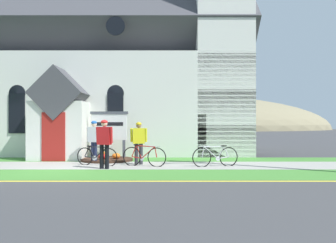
{
  "coord_description": "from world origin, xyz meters",
  "views": [
    {
      "loc": [
        3.93,
        -11.75,
        1.66
      ],
      "look_at": [
        3.87,
        2.65,
        1.71
      ],
      "focal_mm": 36.81,
      "sensor_mm": 36.0,
      "label": 1
    }
  ],
  "objects_px": {
    "bicycle_blue": "(98,156)",
    "bicycle_white": "(217,156)",
    "roadside_conifer": "(231,78)",
    "cyclist_in_blue_jersey": "(95,138)",
    "church_sign": "(111,128)",
    "cyclist_in_red_jersey": "(106,140)",
    "bicycle_yellow": "(145,156)",
    "cyclist_in_white_jersey": "(140,140)"
  },
  "relations": [
    {
      "from": "bicycle_white",
      "to": "cyclist_in_blue_jersey",
      "type": "xyz_separation_m",
      "value": [
        -4.83,
        1.16,
        0.64
      ]
    },
    {
      "from": "cyclist_in_blue_jersey",
      "to": "bicycle_yellow",
      "type": "bearing_deg",
      "value": -26.59
    },
    {
      "from": "bicycle_white",
      "to": "roadside_conifer",
      "type": "distance_m",
      "value": 9.57
    },
    {
      "from": "bicycle_blue",
      "to": "cyclist_in_blue_jersey",
      "type": "xyz_separation_m",
      "value": [
        -0.28,
        0.83,
        0.66
      ]
    },
    {
      "from": "bicycle_white",
      "to": "cyclist_in_red_jersey",
      "type": "distance_m",
      "value": 4.18
    },
    {
      "from": "bicycle_blue",
      "to": "roadside_conifer",
      "type": "relative_size",
      "value": 0.23
    },
    {
      "from": "bicycle_blue",
      "to": "bicycle_yellow",
      "type": "relative_size",
      "value": 1.0
    },
    {
      "from": "bicycle_blue",
      "to": "roadside_conifer",
      "type": "height_order",
      "value": "roadside_conifer"
    },
    {
      "from": "bicycle_yellow",
      "to": "cyclist_in_white_jersey",
      "type": "relative_size",
      "value": 1.0
    },
    {
      "from": "bicycle_blue",
      "to": "cyclist_in_blue_jersey",
      "type": "height_order",
      "value": "cyclist_in_blue_jersey"
    },
    {
      "from": "bicycle_white",
      "to": "roadside_conifer",
      "type": "xyz_separation_m",
      "value": [
        2.06,
        8.43,
        4.02
      ]
    },
    {
      "from": "church_sign",
      "to": "cyclist_in_red_jersey",
      "type": "bearing_deg",
      "value": -83.35
    },
    {
      "from": "cyclist_in_white_jersey",
      "to": "bicycle_white",
      "type": "bearing_deg",
      "value": -11.61
    },
    {
      "from": "bicycle_yellow",
      "to": "cyclist_in_blue_jersey",
      "type": "xyz_separation_m",
      "value": [
        -2.13,
        1.07,
        0.64
      ]
    },
    {
      "from": "bicycle_blue",
      "to": "bicycle_white",
      "type": "height_order",
      "value": "bicycle_white"
    },
    {
      "from": "bicycle_blue",
      "to": "bicycle_yellow",
      "type": "height_order",
      "value": "bicycle_yellow"
    },
    {
      "from": "cyclist_in_blue_jersey",
      "to": "cyclist_in_red_jersey",
      "type": "bearing_deg",
      "value": -67.42
    },
    {
      "from": "bicycle_white",
      "to": "cyclist_in_white_jersey",
      "type": "relative_size",
      "value": 1.06
    },
    {
      "from": "bicycle_blue",
      "to": "roadside_conifer",
      "type": "distance_m",
      "value": 11.21
    },
    {
      "from": "bicycle_blue",
      "to": "cyclist_in_red_jersey",
      "type": "height_order",
      "value": "cyclist_in_red_jersey"
    },
    {
      "from": "church_sign",
      "to": "bicycle_white",
      "type": "distance_m",
      "value": 5.22
    },
    {
      "from": "cyclist_in_white_jersey",
      "to": "roadside_conifer",
      "type": "height_order",
      "value": "roadside_conifer"
    },
    {
      "from": "roadside_conifer",
      "to": "cyclist_in_blue_jersey",
      "type": "bearing_deg",
      "value": -133.46
    },
    {
      "from": "cyclist_in_blue_jersey",
      "to": "cyclist_in_white_jersey",
      "type": "bearing_deg",
      "value": -16.48
    },
    {
      "from": "bicycle_blue",
      "to": "cyclist_in_white_jersey",
      "type": "bearing_deg",
      "value": 9.46
    },
    {
      "from": "bicycle_white",
      "to": "cyclist_in_blue_jersey",
      "type": "height_order",
      "value": "cyclist_in_blue_jersey"
    },
    {
      "from": "church_sign",
      "to": "cyclist_in_blue_jersey",
      "type": "distance_m",
      "value": 1.48
    },
    {
      "from": "cyclist_in_red_jersey",
      "to": "bicycle_yellow",
      "type": "bearing_deg",
      "value": 29.18
    },
    {
      "from": "cyclist_in_blue_jersey",
      "to": "cyclist_in_red_jersey",
      "type": "height_order",
      "value": "cyclist_in_red_jersey"
    },
    {
      "from": "bicycle_blue",
      "to": "bicycle_yellow",
      "type": "xyz_separation_m",
      "value": [
        1.85,
        -0.24,
        0.02
      ]
    },
    {
      "from": "bicycle_blue",
      "to": "cyclist_in_blue_jersey",
      "type": "distance_m",
      "value": 1.09
    },
    {
      "from": "bicycle_yellow",
      "to": "cyclist_in_blue_jersey",
      "type": "height_order",
      "value": "cyclist_in_blue_jersey"
    },
    {
      "from": "cyclist_in_red_jersey",
      "to": "cyclist_in_white_jersey",
      "type": "relative_size",
      "value": 1.05
    },
    {
      "from": "roadside_conifer",
      "to": "bicycle_yellow",
      "type": "bearing_deg",
      "value": -119.73
    },
    {
      "from": "bicycle_yellow",
      "to": "cyclist_in_red_jersey",
      "type": "distance_m",
      "value": 1.7
    },
    {
      "from": "bicycle_yellow",
      "to": "cyclist_in_white_jersey",
      "type": "height_order",
      "value": "cyclist_in_white_jersey"
    },
    {
      "from": "bicycle_white",
      "to": "cyclist_in_white_jersey",
      "type": "distance_m",
      "value": 3.07
    },
    {
      "from": "roadside_conifer",
      "to": "cyclist_in_red_jersey",
      "type": "bearing_deg",
      "value": -123.96
    },
    {
      "from": "bicycle_yellow",
      "to": "cyclist_in_blue_jersey",
      "type": "bearing_deg",
      "value": 153.41
    },
    {
      "from": "bicycle_blue",
      "to": "roadside_conifer",
      "type": "bearing_deg",
      "value": 50.76
    },
    {
      "from": "cyclist_in_blue_jersey",
      "to": "cyclist_in_red_jersey",
      "type": "relative_size",
      "value": 0.99
    },
    {
      "from": "church_sign",
      "to": "bicycle_blue",
      "type": "xyz_separation_m",
      "value": [
        -0.11,
        -2.2,
        -1.05
      ]
    }
  ]
}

